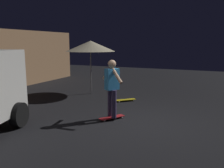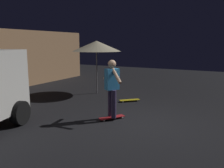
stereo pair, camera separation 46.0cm
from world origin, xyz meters
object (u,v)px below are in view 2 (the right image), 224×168
at_px(skateboard_spare, 130,100).
at_px(skater, 112,84).
at_px(patio_umbrella, 96,46).
at_px(skateboard_ridden, 112,117).

height_order(skateboard_spare, skater, skater).
xyz_separation_m(patio_umbrella, skateboard_ridden, (-2.84, -2.28, -2.02)).
height_order(patio_umbrella, skateboard_ridden, patio_umbrella).
distance_m(skateboard_ridden, skateboard_spare, 2.19).
bearing_deg(patio_umbrella, skateboard_spare, -109.81).
height_order(patio_umbrella, skateboard_spare, patio_umbrella).
bearing_deg(skateboard_ridden, skateboard_spare, 10.37).
height_order(skateboard_ridden, skater, skater).
bearing_deg(skateboard_spare, patio_umbrella, 70.19).
bearing_deg(patio_umbrella, skater, -141.23).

